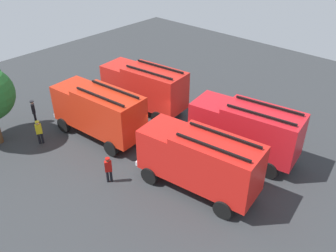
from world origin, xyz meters
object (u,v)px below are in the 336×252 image
(firefighter_4, at_px, (109,169))
(traffic_cone_0, at_px, (153,130))
(firefighter_2, at_px, (187,137))
(traffic_cone_1, at_px, (271,143))
(firefighter_0, at_px, (39,131))
(fire_truck_0, at_px, (245,128))
(fire_truck_2, at_px, (199,159))
(fire_truck_3, at_px, (99,110))
(firefighter_1, at_px, (81,98))
(firefighter_3, at_px, (34,110))
(fire_truck_1, at_px, (144,86))

(firefighter_4, height_order, traffic_cone_0, firefighter_4)
(firefighter_2, distance_m, traffic_cone_1, 5.91)
(traffic_cone_0, xyz_separation_m, traffic_cone_1, (-7.17, -4.35, -0.07))
(firefighter_4, bearing_deg, firefighter_0, -136.88)
(fire_truck_0, xyz_separation_m, fire_truck_2, (0.17, 4.58, 0.00))
(fire_truck_3, xyz_separation_m, firefighter_4, (-4.32, 2.86, -1.16))
(fire_truck_2, bearing_deg, traffic_cone_0, -29.07)
(fire_truck_2, height_order, firefighter_2, fire_truck_2)
(traffic_cone_0, bearing_deg, firefighter_4, 107.29)
(fire_truck_2, height_order, fire_truck_3, same)
(firefighter_0, distance_m, firefighter_4, 6.78)
(firefighter_4, bearing_deg, fire_truck_2, 73.68)
(fire_truck_0, distance_m, traffic_cone_1, 3.03)
(fire_truck_3, height_order, firefighter_2, fire_truck_3)
(fire_truck_2, bearing_deg, firefighter_2, -47.85)
(firefighter_1, height_order, traffic_cone_0, firefighter_1)
(fire_truck_2, distance_m, firefighter_3, 14.25)
(firefighter_1, bearing_deg, fire_truck_3, 23.51)
(firefighter_4, distance_m, traffic_cone_0, 5.82)
(firefighter_2, bearing_deg, firefighter_4, -36.16)
(traffic_cone_1, bearing_deg, firefighter_2, 45.94)
(fire_truck_0, bearing_deg, fire_truck_3, 20.32)
(fire_truck_2, bearing_deg, firefighter_4, 28.03)
(firefighter_0, height_order, firefighter_2, firefighter_2)
(fire_truck_2, height_order, firefighter_4, fire_truck_2)
(fire_truck_0, height_order, traffic_cone_0, fire_truck_0)
(fire_truck_0, relative_size, traffic_cone_0, 10.74)
(fire_truck_3, distance_m, traffic_cone_1, 12.17)
(fire_truck_0, height_order, firefighter_0, fire_truck_0)
(fire_truck_0, height_order, firefighter_1, fire_truck_0)
(fire_truck_2, bearing_deg, firefighter_1, -13.28)
(fire_truck_1, height_order, firefighter_4, fire_truck_1)
(firefighter_2, relative_size, traffic_cone_0, 2.59)
(fire_truck_3, xyz_separation_m, firefighter_3, (5.32, 2.15, -1.11))
(firefighter_4, bearing_deg, fire_truck_0, 97.82)
(fire_truck_3, distance_m, traffic_cone_0, 4.14)
(fire_truck_0, xyz_separation_m, firefighter_1, (13.37, 3.18, -1.26))
(traffic_cone_1, bearing_deg, firefighter_1, 20.66)
(firefighter_2, distance_m, firefighter_4, 5.82)
(fire_truck_2, distance_m, traffic_cone_1, 7.13)
(fire_truck_3, distance_m, firefighter_0, 4.35)
(fire_truck_2, distance_m, traffic_cone_0, 6.80)
(fire_truck_3, bearing_deg, firefighter_1, -24.52)
(firefighter_0, distance_m, traffic_cone_0, 7.92)
(fire_truck_0, relative_size, fire_truck_1, 1.01)
(firefighter_0, bearing_deg, fire_truck_1, -74.14)
(fire_truck_0, bearing_deg, firefighter_4, 51.23)
(fire_truck_0, height_order, firefighter_2, fire_truck_0)
(fire_truck_1, xyz_separation_m, firefighter_1, (4.06, 3.28, -1.26))
(fire_truck_2, relative_size, firefighter_2, 4.13)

